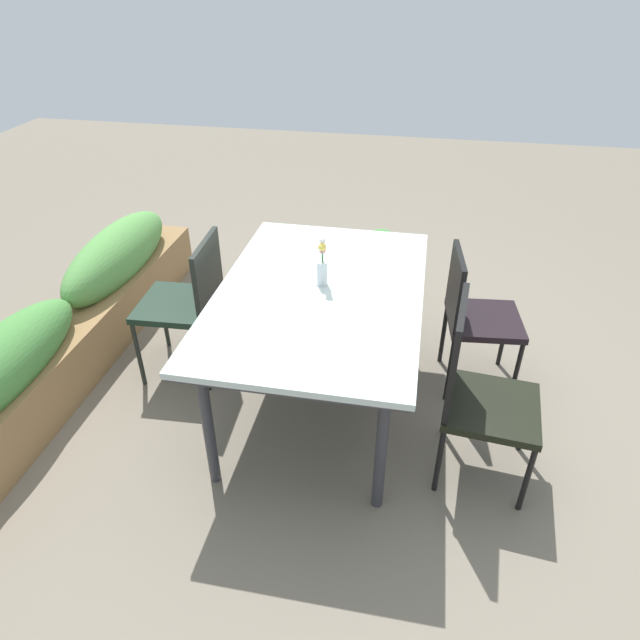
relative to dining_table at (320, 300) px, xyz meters
The scene contains 8 objects.
ground_plane 0.72m from the dining_table, 92.03° to the right, with size 12.00×12.00×0.00m, color #756B5B.
dining_table is the anchor object (origin of this frame).
chair_near_right 0.94m from the dining_table, 66.97° to the right, with size 0.46×0.46×0.88m.
chair_near_left 0.92m from the dining_table, 113.34° to the right, with size 0.49×0.49×0.97m.
chair_far_side 0.88m from the dining_table, 78.30° to the left, with size 0.48×0.48×0.91m.
flower_vase 0.19m from the dining_table, ahead, with size 0.06×0.06×0.28m.
planter_box 1.66m from the dining_table, 87.25° to the left, with size 2.89×0.39×0.68m.
potted_plant 1.62m from the dining_table, ahead, with size 0.26×0.26×0.46m.
Camera 1 is at (-2.51, -0.39, 2.27)m, focal length 31.23 mm.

